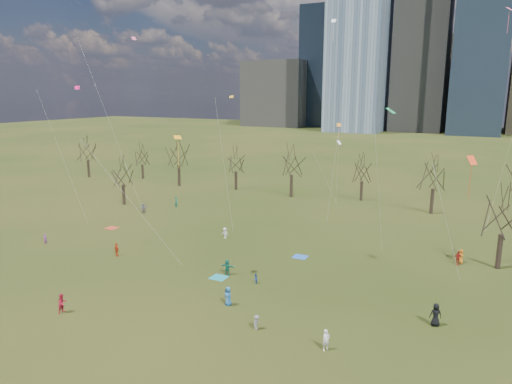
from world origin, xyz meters
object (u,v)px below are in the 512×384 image
at_px(blanket_navy, 300,257).
at_px(person_2, 62,303).
at_px(blanket_teal, 219,277).
at_px(person_0, 228,296).
at_px(person_1, 326,340).
at_px(blanket_crimson, 112,228).
at_px(person_4, 117,250).

height_order(blanket_navy, person_2, person_2).
xyz_separation_m(blanket_teal, person_0, (3.96, -4.90, 0.85)).
bearing_deg(person_1, person_0, 109.30).
distance_m(blanket_navy, blanket_crimson, 27.67).
bearing_deg(person_2, person_0, -56.12).
relative_size(blanket_crimson, person_1, 0.99).
xyz_separation_m(blanket_teal, person_1, (13.97, -7.96, 0.80)).
bearing_deg(person_1, person_4, 110.12).
distance_m(blanket_crimson, person_4, 12.00).
bearing_deg(blanket_crimson, blanket_navy, 2.34).
xyz_separation_m(blanket_navy, person_2, (-13.20, -21.81, 0.84)).
bearing_deg(person_1, blanket_crimson, 102.29).
bearing_deg(blanket_navy, person_4, -153.80).
bearing_deg(blanket_navy, blanket_crimson, -177.66).
bearing_deg(blanket_navy, person_1, -63.13).
height_order(person_2, person_4, person_2).
xyz_separation_m(blanket_crimson, person_1, (36.42, -16.18, 0.80)).
bearing_deg(blanket_teal, person_1, -29.66).
height_order(person_0, person_2, person_0).
height_order(blanket_navy, blanket_crimson, same).
xyz_separation_m(person_1, person_2, (-21.97, -4.51, 0.04)).
bearing_deg(blanket_crimson, person_1, -23.95).
relative_size(person_2, person_4, 1.06).
height_order(blanket_teal, person_1, person_1).
relative_size(blanket_teal, blanket_crimson, 1.00).
relative_size(blanket_teal, person_4, 1.00).
height_order(person_1, person_2, person_2).
distance_m(person_0, person_1, 10.47).
height_order(blanket_teal, person_2, person_2).
height_order(blanket_navy, person_4, person_4).
relative_size(blanket_navy, person_2, 0.94).
distance_m(person_1, person_2, 22.43).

